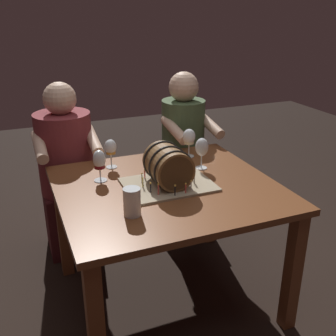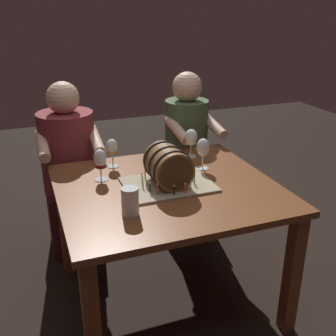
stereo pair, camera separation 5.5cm
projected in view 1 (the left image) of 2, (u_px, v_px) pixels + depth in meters
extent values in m
plane|color=black|center=(167.00, 296.00, 2.43)|extent=(8.00, 8.00, 0.00)
cube|color=brown|center=(167.00, 189.00, 2.16)|extent=(1.15, 1.04, 0.03)
cube|color=brown|center=(96.00, 328.00, 1.72)|extent=(0.07, 0.07, 0.69)
cube|color=brown|center=(293.00, 272.00, 2.08)|extent=(0.07, 0.07, 0.69)
cube|color=brown|center=(63.00, 226.00, 2.51)|extent=(0.07, 0.07, 0.69)
cube|color=brown|center=(210.00, 198.00, 2.87)|extent=(0.07, 0.07, 0.69)
cube|color=tan|center=(168.00, 184.00, 2.15)|extent=(0.46, 0.34, 0.01)
cylinder|color=brown|center=(168.00, 165.00, 2.11)|extent=(0.21, 0.24, 0.21)
cylinder|color=#46301B|center=(177.00, 174.00, 2.01)|extent=(0.18, 0.00, 0.18)
cylinder|color=#46301B|center=(160.00, 158.00, 2.21)|extent=(0.18, 0.00, 0.18)
torus|color=black|center=(174.00, 171.00, 2.04)|extent=(0.22, 0.01, 0.22)
torus|color=black|center=(168.00, 165.00, 2.11)|extent=(0.22, 0.01, 0.22)
torus|color=black|center=(162.00, 160.00, 2.18)|extent=(0.22, 0.01, 0.22)
cylinder|color=black|center=(193.00, 176.00, 2.18)|extent=(0.01, 0.01, 0.05)
sphere|color=#F9C64C|center=(193.00, 170.00, 2.17)|extent=(0.01, 0.01, 0.01)
cylinder|color=#D64C47|center=(184.00, 171.00, 2.24)|extent=(0.01, 0.01, 0.04)
sphere|color=#F9C64C|center=(184.00, 167.00, 2.23)|extent=(0.01, 0.01, 0.01)
cylinder|color=#D64C47|center=(177.00, 170.00, 2.27)|extent=(0.01, 0.01, 0.04)
sphere|color=#F9C64C|center=(177.00, 166.00, 2.26)|extent=(0.01, 0.01, 0.01)
cylinder|color=silver|center=(165.00, 169.00, 2.28)|extent=(0.01, 0.01, 0.04)
sphere|color=#F9C64C|center=(165.00, 165.00, 2.27)|extent=(0.01, 0.01, 0.01)
cylinder|color=#EAD666|center=(155.00, 169.00, 2.26)|extent=(0.01, 0.01, 0.05)
sphere|color=#F9C64C|center=(155.00, 164.00, 2.25)|extent=(0.01, 0.01, 0.01)
cylinder|color=#D64C47|center=(145.00, 174.00, 2.21)|extent=(0.01, 0.01, 0.04)
sphere|color=#F9C64C|center=(145.00, 170.00, 2.20)|extent=(0.01, 0.01, 0.01)
cylinder|color=silver|center=(142.00, 178.00, 2.16)|extent=(0.01, 0.01, 0.04)
sphere|color=#F9C64C|center=(142.00, 174.00, 2.15)|extent=(0.01, 0.01, 0.01)
cylinder|color=#EAD666|center=(143.00, 183.00, 2.10)|extent=(0.01, 0.01, 0.04)
sphere|color=#F9C64C|center=(143.00, 178.00, 2.09)|extent=(0.01, 0.01, 0.01)
cylinder|color=black|center=(151.00, 188.00, 2.04)|extent=(0.01, 0.01, 0.05)
sphere|color=#F9C64C|center=(150.00, 183.00, 2.03)|extent=(0.01, 0.01, 0.01)
cylinder|color=#D64C47|center=(158.00, 190.00, 2.01)|extent=(0.01, 0.01, 0.05)
sphere|color=#F9C64C|center=(158.00, 184.00, 2.00)|extent=(0.01, 0.01, 0.01)
cylinder|color=black|center=(175.00, 191.00, 2.01)|extent=(0.01, 0.01, 0.05)
sphere|color=#F9C64C|center=(175.00, 186.00, 1.99)|extent=(0.01, 0.01, 0.01)
cylinder|color=#D64C47|center=(186.00, 189.00, 2.03)|extent=(0.01, 0.01, 0.05)
sphere|color=#F9C64C|center=(186.00, 184.00, 2.02)|extent=(0.01, 0.01, 0.01)
cylinder|color=silver|center=(191.00, 186.00, 2.06)|extent=(0.01, 0.01, 0.05)
sphere|color=#F9C64C|center=(191.00, 181.00, 2.05)|extent=(0.01, 0.01, 0.01)
cylinder|color=silver|center=(194.00, 180.00, 2.14)|extent=(0.01, 0.01, 0.04)
sphere|color=#F9C64C|center=(195.00, 175.00, 2.13)|extent=(0.01, 0.01, 0.01)
cylinder|color=white|center=(189.00, 156.00, 2.56)|extent=(0.07, 0.07, 0.00)
cylinder|color=white|center=(189.00, 150.00, 2.54)|extent=(0.01, 0.01, 0.08)
ellipsoid|color=white|center=(189.00, 137.00, 2.51)|extent=(0.08, 0.08, 0.10)
cylinder|color=beige|center=(189.00, 140.00, 2.52)|extent=(0.06, 0.06, 0.04)
cylinder|color=white|center=(201.00, 168.00, 2.38)|extent=(0.07, 0.07, 0.00)
cylinder|color=white|center=(201.00, 162.00, 2.36)|extent=(0.01, 0.01, 0.07)
ellipsoid|color=white|center=(202.00, 147.00, 2.33)|extent=(0.08, 0.08, 0.11)
cylinder|color=white|center=(101.00, 180.00, 2.21)|extent=(0.07, 0.07, 0.00)
cylinder|color=white|center=(100.00, 174.00, 2.20)|extent=(0.01, 0.01, 0.07)
ellipsoid|color=white|center=(99.00, 159.00, 2.16)|extent=(0.07, 0.07, 0.11)
cylinder|color=maroon|center=(100.00, 165.00, 2.18)|extent=(0.06, 0.06, 0.03)
cylinder|color=white|center=(112.00, 167.00, 2.39)|extent=(0.07, 0.07, 0.00)
cylinder|color=white|center=(111.00, 160.00, 2.37)|extent=(0.01, 0.01, 0.08)
ellipsoid|color=white|center=(111.00, 147.00, 2.34)|extent=(0.07, 0.07, 0.09)
cylinder|color=#C6842D|center=(111.00, 151.00, 2.35)|extent=(0.06, 0.06, 0.03)
cylinder|color=white|center=(132.00, 202.00, 1.83)|extent=(0.08, 0.08, 0.13)
cylinder|color=#C6842D|center=(132.00, 204.00, 1.83)|extent=(0.07, 0.07, 0.11)
cylinder|color=white|center=(132.00, 192.00, 1.81)|extent=(0.07, 0.07, 0.01)
cube|color=#4C1B1E|center=(72.00, 219.00, 2.83)|extent=(0.34, 0.32, 0.45)
cylinder|color=maroon|center=(65.00, 153.00, 2.64)|extent=(0.36, 0.36, 0.54)
sphere|color=beige|center=(60.00, 99.00, 2.51)|extent=(0.21, 0.21, 0.21)
cylinder|color=beige|center=(93.00, 140.00, 2.54)|extent=(0.07, 0.31, 0.14)
cylinder|color=beige|center=(40.00, 146.00, 2.43)|extent=(0.07, 0.31, 0.14)
cube|color=#2A3A24|center=(182.00, 199.00, 3.12)|extent=(0.34, 0.32, 0.45)
cylinder|color=#47603D|center=(183.00, 138.00, 2.93)|extent=(0.33, 0.33, 0.55)
sphere|color=beige|center=(184.00, 87.00, 2.79)|extent=(0.21, 0.21, 0.21)
cylinder|color=beige|center=(210.00, 125.00, 2.83)|extent=(0.09, 0.31, 0.14)
cylinder|color=beige|center=(174.00, 130.00, 2.72)|extent=(0.09, 0.31, 0.14)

